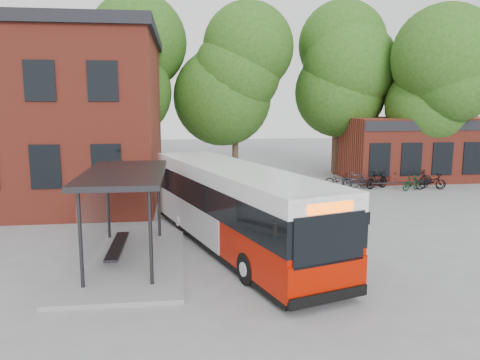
{
  "coord_description": "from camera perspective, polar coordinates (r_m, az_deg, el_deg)",
  "views": [
    {
      "loc": [
        -2.74,
        -15.51,
        4.92
      ],
      "look_at": [
        -0.53,
        2.15,
        2.0
      ],
      "focal_mm": 35.0,
      "sensor_mm": 36.0,
      "label": 1
    }
  ],
  "objects": [
    {
      "name": "bicycle_extra_0",
      "position": [
        29.56,
        22.37,
        -0.18
      ],
      "size": [
        1.56,
        0.56,
        0.81
      ],
      "primitive_type": "imported",
      "rotation": [
        0.0,
        0.0,
        1.59
      ],
      "color": "black",
      "rests_on": "ground"
    },
    {
      "name": "tree_0",
      "position": [
        31.68,
        -13.26,
        10.12
      ],
      "size": [
        7.92,
        7.92,
        11.0
      ],
      "primitive_type": null,
      "color": "#234A13",
      "rests_on": "ground"
    },
    {
      "name": "bicycle_4",
      "position": [
        29.54,
        17.57,
        0.09
      ],
      "size": [
        1.65,
        0.93,
        0.82
      ],
      "primitive_type": "imported",
      "rotation": [
        0.0,
        0.0,
        1.84
      ],
      "color": "black",
      "rests_on": "ground"
    },
    {
      "name": "ground",
      "position": [
        16.5,
        2.77,
        -8.04
      ],
      "size": [
        100.0,
        100.0,
        0.0
      ],
      "primitive_type": "plane",
      "color": "slate"
    },
    {
      "name": "bike_rail",
      "position": [
        28.59,
        17.82,
        -0.66
      ],
      "size": [
        5.2,
        0.1,
        0.38
      ],
      "primitive_type": null,
      "color": "#28282C",
      "rests_on": "ground"
    },
    {
      "name": "tree_1",
      "position": [
        32.72,
        -0.59,
        9.8
      ],
      "size": [
        7.92,
        7.92,
        10.4
      ],
      "primitive_type": null,
      "color": "#234A13",
      "rests_on": "ground"
    },
    {
      "name": "bus_shelter",
      "position": [
        15.02,
        -13.72,
        -4.31
      ],
      "size": [
        3.6,
        7.0,
        2.9
      ],
      "primitive_type": null,
      "color": "#28282C",
      "rests_on": "ground"
    },
    {
      "name": "tree_3",
      "position": [
        31.69,
        22.87,
        8.09
      ],
      "size": [
        7.04,
        7.04,
        9.28
      ],
      "primitive_type": null,
      "color": "#234A13",
      "rests_on": "ground"
    },
    {
      "name": "bicycle_1",
      "position": [
        28.23,
        13.91,
        -0.0
      ],
      "size": [
        1.67,
        0.95,
        0.97
      ],
      "primitive_type": "imported",
      "rotation": [
        0.0,
        0.0,
        1.24
      ],
      "color": "#21232D",
      "rests_on": "ground"
    },
    {
      "name": "bicycle_6",
      "position": [
        29.11,
        22.22,
        -0.19
      ],
      "size": [
        1.81,
        0.79,
        0.93
      ],
      "primitive_type": "imported",
      "rotation": [
        0.0,
        0.0,
        1.47
      ],
      "color": "black",
      "rests_on": "ground"
    },
    {
      "name": "bicycle_7",
      "position": [
        30.38,
        20.81,
        0.35
      ],
      "size": [
        1.75,
        0.93,
        1.01
      ],
      "primitive_type": "imported",
      "rotation": [
        0.0,
        0.0,
        1.28
      ],
      "color": "black",
      "rests_on": "ground"
    },
    {
      "name": "tree_2",
      "position": [
        33.29,
        11.86,
        10.12
      ],
      "size": [
        7.92,
        7.92,
        11.0
      ],
      "primitive_type": null,
      "color": "#234A13",
      "rests_on": "ground"
    },
    {
      "name": "city_bus",
      "position": [
        15.92,
        -0.73,
        -3.43
      ],
      "size": [
        5.63,
        11.25,
        2.81
      ],
      "primitive_type": null,
      "rotation": [
        0.0,
        0.0,
        0.31
      ],
      "color": "#A41000",
      "rests_on": "ground"
    },
    {
      "name": "bicycle_3",
      "position": [
        28.38,
        16.36,
        -0.02
      ],
      "size": [
        1.73,
        1.13,
        1.01
      ],
      "primitive_type": "imported",
      "rotation": [
        0.0,
        0.0,
        2.0
      ],
      "color": "black",
      "rests_on": "ground"
    },
    {
      "name": "bicycle_5",
      "position": [
        28.4,
        20.19,
        -0.32
      ],
      "size": [
        1.53,
        1.01,
        0.89
      ],
      "primitive_type": "imported",
      "rotation": [
        0.0,
        0.0,
        2.01
      ],
      "color": "black",
      "rests_on": "ground"
    },
    {
      "name": "shop_row",
      "position": [
        34.55,
        23.83,
        3.67
      ],
      "size": [
        14.0,
        6.2,
        4.0
      ],
      "primitive_type": null,
      "color": "maroon",
      "rests_on": "ground"
    },
    {
      "name": "bicycle_2",
      "position": [
        28.37,
        14.83,
        -0.07
      ],
      "size": [
        1.69,
        0.59,
        0.89
      ],
      "primitive_type": "imported",
      "rotation": [
        0.0,
        0.0,
        1.57
      ],
      "color": "black",
      "rests_on": "ground"
    },
    {
      "name": "bicycle_0",
      "position": [
        28.38,
        11.95,
        -0.02
      ],
      "size": [
        1.67,
        1.16,
        0.83
      ],
      "primitive_type": "imported",
      "rotation": [
        0.0,
        0.0,
        1.14
      ],
      "color": "black",
      "rests_on": "ground"
    }
  ]
}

